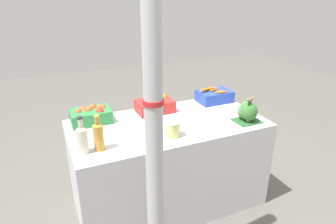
{
  "coord_description": "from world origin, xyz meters",
  "views": [
    {
      "loc": [
        -0.93,
        -2.12,
        1.92
      ],
      "look_at": [
        0.0,
        0.0,
        0.93
      ],
      "focal_mm": 32.0,
      "sensor_mm": 36.0,
      "label": 1
    }
  ],
  "objects_px": {
    "juice_bottle_amber": "(98,135)",
    "carrot_crate": "(214,96)",
    "sparrow_bird": "(250,100)",
    "support_pole": "(154,122)",
    "broccoli_pile": "(247,112)",
    "pickle_jar": "(173,129)",
    "apple_crate": "(91,115)",
    "orange_crate": "(156,104)",
    "juice_bottle_cloudy": "(82,138)"
  },
  "relations": [
    {
      "from": "juice_bottle_amber",
      "to": "carrot_crate",
      "type": "bearing_deg",
      "value": 21.4
    },
    {
      "from": "sparrow_bird",
      "to": "support_pole",
      "type": "bearing_deg",
      "value": -0.48
    },
    {
      "from": "broccoli_pile",
      "to": "juice_bottle_amber",
      "type": "height_order",
      "value": "juice_bottle_amber"
    },
    {
      "from": "pickle_jar",
      "to": "support_pole",
      "type": "bearing_deg",
      "value": -125.1
    },
    {
      "from": "apple_crate",
      "to": "sparrow_bird",
      "type": "height_order",
      "value": "sparrow_bird"
    },
    {
      "from": "orange_crate",
      "to": "carrot_crate",
      "type": "relative_size",
      "value": 1.0
    },
    {
      "from": "pickle_jar",
      "to": "sparrow_bird",
      "type": "relative_size",
      "value": 0.97
    },
    {
      "from": "carrot_crate",
      "to": "pickle_jar",
      "type": "xyz_separation_m",
      "value": [
        -0.69,
        -0.51,
        0.0
      ]
    },
    {
      "from": "support_pole",
      "to": "orange_crate",
      "type": "distance_m",
      "value": 1.12
    },
    {
      "from": "orange_crate",
      "to": "carrot_crate",
      "type": "xyz_separation_m",
      "value": [
        0.63,
        -0.0,
        -0.01
      ]
    },
    {
      "from": "juice_bottle_cloudy",
      "to": "apple_crate",
      "type": "bearing_deg",
      "value": 73.49
    },
    {
      "from": "carrot_crate",
      "to": "juice_bottle_amber",
      "type": "height_order",
      "value": "juice_bottle_amber"
    },
    {
      "from": "orange_crate",
      "to": "juice_bottle_amber",
      "type": "relative_size",
      "value": 1.24
    },
    {
      "from": "carrot_crate",
      "to": "juice_bottle_cloudy",
      "type": "relative_size",
      "value": 1.2
    },
    {
      "from": "broccoli_pile",
      "to": "juice_bottle_amber",
      "type": "relative_size",
      "value": 0.82
    },
    {
      "from": "juice_bottle_cloudy",
      "to": "orange_crate",
      "type": "bearing_deg",
      "value": 33.95
    },
    {
      "from": "broccoli_pile",
      "to": "pickle_jar",
      "type": "xyz_separation_m",
      "value": [
        -0.7,
        -0.0,
        -0.02
      ]
    },
    {
      "from": "support_pole",
      "to": "sparrow_bird",
      "type": "relative_size",
      "value": 18.92
    },
    {
      "from": "sparrow_bird",
      "to": "pickle_jar",
      "type": "bearing_deg",
      "value": -26.63
    },
    {
      "from": "carrot_crate",
      "to": "broccoli_pile",
      "type": "bearing_deg",
      "value": -88.96
    },
    {
      "from": "orange_crate",
      "to": "juice_bottle_cloudy",
      "type": "bearing_deg",
      "value": -146.05
    },
    {
      "from": "support_pole",
      "to": "juice_bottle_amber",
      "type": "distance_m",
      "value": 0.62
    },
    {
      "from": "carrot_crate",
      "to": "juice_bottle_cloudy",
      "type": "xyz_separation_m",
      "value": [
        -1.37,
        -0.49,
        0.05
      ]
    },
    {
      "from": "orange_crate",
      "to": "broccoli_pile",
      "type": "height_order",
      "value": "broccoli_pile"
    },
    {
      "from": "juice_bottle_amber",
      "to": "orange_crate",
      "type": "bearing_deg",
      "value": 38.41
    },
    {
      "from": "pickle_jar",
      "to": "sparrow_bird",
      "type": "bearing_deg",
      "value": -2.44
    },
    {
      "from": "support_pole",
      "to": "juice_bottle_amber",
      "type": "xyz_separation_m",
      "value": [
        -0.23,
        0.5,
        -0.28
      ]
    },
    {
      "from": "apple_crate",
      "to": "pickle_jar",
      "type": "relative_size",
      "value": 2.67
    },
    {
      "from": "orange_crate",
      "to": "juice_bottle_cloudy",
      "type": "relative_size",
      "value": 1.2
    },
    {
      "from": "support_pole",
      "to": "orange_crate",
      "type": "bearing_deg",
      "value": 68.18
    },
    {
      "from": "carrot_crate",
      "to": "juice_bottle_amber",
      "type": "distance_m",
      "value": 1.35
    },
    {
      "from": "support_pole",
      "to": "juice_bottle_cloudy",
      "type": "height_order",
      "value": "support_pole"
    },
    {
      "from": "pickle_jar",
      "to": "juice_bottle_amber",
      "type": "bearing_deg",
      "value": 177.95
    },
    {
      "from": "orange_crate",
      "to": "broccoli_pile",
      "type": "bearing_deg",
      "value": -38.86
    },
    {
      "from": "orange_crate",
      "to": "pickle_jar",
      "type": "distance_m",
      "value": 0.52
    },
    {
      "from": "support_pole",
      "to": "orange_crate",
      "type": "height_order",
      "value": "support_pole"
    },
    {
      "from": "broccoli_pile",
      "to": "juice_bottle_amber",
      "type": "bearing_deg",
      "value": 179.11
    },
    {
      "from": "juice_bottle_amber",
      "to": "pickle_jar",
      "type": "distance_m",
      "value": 0.57
    },
    {
      "from": "orange_crate",
      "to": "sparrow_bird",
      "type": "xyz_separation_m",
      "value": [
        0.63,
        -0.55,
        0.14
      ]
    },
    {
      "from": "apple_crate",
      "to": "carrot_crate",
      "type": "bearing_deg",
      "value": -0.2
    },
    {
      "from": "juice_bottle_cloudy",
      "to": "pickle_jar",
      "type": "relative_size",
      "value": 2.23
    },
    {
      "from": "broccoli_pile",
      "to": "juice_bottle_cloudy",
      "type": "relative_size",
      "value": 0.79
    },
    {
      "from": "carrot_crate",
      "to": "broccoli_pile",
      "type": "height_order",
      "value": "broccoli_pile"
    },
    {
      "from": "orange_crate",
      "to": "pickle_jar",
      "type": "xyz_separation_m",
      "value": [
        -0.06,
        -0.52,
        -0.01
      ]
    },
    {
      "from": "juice_bottle_cloudy",
      "to": "sparrow_bird",
      "type": "height_order",
      "value": "juice_bottle_cloudy"
    },
    {
      "from": "juice_bottle_amber",
      "to": "pickle_jar",
      "type": "relative_size",
      "value": 2.15
    },
    {
      "from": "apple_crate",
      "to": "pickle_jar",
      "type": "xyz_separation_m",
      "value": [
        0.53,
        -0.52,
        -0.0
      ]
    },
    {
      "from": "apple_crate",
      "to": "sparrow_bird",
      "type": "relative_size",
      "value": 2.59
    },
    {
      "from": "broccoli_pile",
      "to": "sparrow_bird",
      "type": "relative_size",
      "value": 1.71
    },
    {
      "from": "juice_bottle_cloudy",
      "to": "broccoli_pile",
      "type": "bearing_deg",
      "value": -0.82
    }
  ]
}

